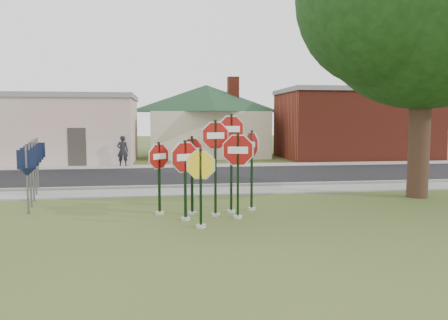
{
  "coord_description": "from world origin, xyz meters",
  "views": [
    {
      "loc": [
        -1.16,
        -10.36,
        2.69
      ],
      "look_at": [
        0.55,
        2.0,
        1.52
      ],
      "focal_mm": 35.0,
      "sensor_mm": 36.0,
      "label": 1
    }
  ],
  "objects": [
    {
      "name": "ground",
      "position": [
        0.0,
        0.0,
        0.0
      ],
      "size": [
        120.0,
        120.0,
        0.0
      ],
      "primitive_type": "plane",
      "color": "#384A1C",
      "rests_on": "ground"
    },
    {
      "name": "sidewalk_near",
      "position": [
        0.0,
        5.5,
        0.03
      ],
      "size": [
        60.0,
        1.6,
        0.06
      ],
      "primitive_type": "cube",
      "color": "gray",
      "rests_on": "ground"
    },
    {
      "name": "road",
      "position": [
        0.0,
        10.0,
        0.02
      ],
      "size": [
        60.0,
        7.0,
        0.04
      ],
      "primitive_type": "cube",
      "color": "black",
      "rests_on": "ground"
    },
    {
      "name": "sidewalk_far",
      "position": [
        0.0,
        14.3,
        0.03
      ],
      "size": [
        60.0,
        1.6,
        0.06
      ],
      "primitive_type": "cube",
      "color": "gray",
      "rests_on": "ground"
    },
    {
      "name": "curb",
      "position": [
        0.0,
        6.5,
        0.07
      ],
      "size": [
        60.0,
        0.2,
        0.14
      ],
      "primitive_type": "cube",
      "color": "gray",
      "rests_on": "ground"
    },
    {
      "name": "stop_sign_center",
      "position": [
        0.24,
        1.48,
        1.74
      ],
      "size": [
        1.05,
        0.24,
        2.77
      ],
      "color": "#A6A59B",
      "rests_on": "ground"
    },
    {
      "name": "stop_sign_yellow",
      "position": [
        -0.27,
        0.25,
        1.21
      ],
      "size": [
        0.98,
        0.24,
        2.07
      ],
      "color": "#A6A59B",
      "rests_on": "ground"
    },
    {
      "name": "stop_sign_left",
      "position": [
        -0.61,
        1.11,
        1.37
      ],
      "size": [
        1.01,
        0.55,
        2.26
      ],
      "color": "#A6A59B",
      "rests_on": "ground"
    },
    {
      "name": "stop_sign_right",
      "position": [
        0.81,
        1.15,
        1.52
      ],
      "size": [
        1.14,
        0.29,
        2.45
      ],
      "color": "#A6A59B",
      "rests_on": "ground"
    },
    {
      "name": "stop_sign_back_right",
      "position": [
        0.74,
        1.88,
        1.86
      ],
      "size": [
        1.05,
        0.24,
        2.94
      ],
      "color": "#A6A59B",
      "rests_on": "ground"
    },
    {
      "name": "stop_sign_back_left",
      "position": [
        -0.39,
        1.79,
        1.4
      ],
      "size": [
        0.86,
        0.59,
        2.32
      ],
      "color": "#A6A59B",
      "rests_on": "ground"
    },
    {
      "name": "stop_sign_far_right",
      "position": [
        1.39,
        2.15,
        1.51
      ],
      "size": [
        0.31,
        0.98,
        2.47
      ],
      "color": "#A6A59B",
      "rests_on": "ground"
    },
    {
      "name": "stop_sign_far_left",
      "position": [
        -1.3,
        1.94,
        1.28
      ],
      "size": [
        0.75,
        0.68,
        2.15
      ],
      "color": "#A6A59B",
      "rests_on": "ground"
    },
    {
      "name": "route_sign_row",
      "position": [
        -5.4,
        4.5,
        1.22
      ],
      "size": [
        1.43,
        4.63,
        2.0
      ],
      "color": "#59595E",
      "rests_on": "ground"
    },
    {
      "name": "building_stucco",
      "position": [
        -9.0,
        18.0,
        2.15
      ],
      "size": [
        12.2,
        6.2,
        4.2
      ],
      "color": "beige",
      "rests_on": "ground"
    },
    {
      "name": "building_house",
      "position": [
        2.0,
        22.0,
        3.65
      ],
      "size": [
        11.6,
        11.6,
        6.2
      ],
      "color": "beige",
      "rests_on": "ground"
    },
    {
      "name": "building_brick",
      "position": [
        12.0,
        18.5,
        2.4
      ],
      "size": [
        10.2,
        6.2,
        4.75
      ],
      "color": "maroon",
      "rests_on": "ground"
    },
    {
      "name": "bg_tree_right",
      "position": [
        22.0,
        26.0,
        5.58
      ],
      "size": [
        5.6,
        5.6,
        8.4
      ],
      "color": "#301C15",
      "rests_on": "ground"
    },
    {
      "name": "pedestrian",
      "position": [
        -3.45,
        14.52,
        0.92
      ],
      "size": [
        0.64,
        0.44,
        1.71
      ],
      "primitive_type": "imported",
      "rotation": [
        0.0,
        0.0,
        3.19
      ],
      "color": "black",
      "rests_on": "sidewalk_far"
    }
  ]
}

